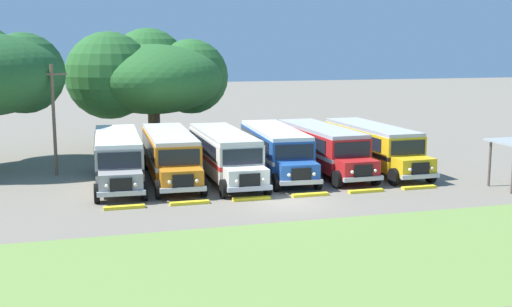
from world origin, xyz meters
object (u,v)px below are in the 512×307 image
Objects in this scene: parked_bus_slot_1 at (170,153)px; broad_shade_tree at (150,76)px; parked_bus_slot_0 at (118,156)px; parked_bus_slot_3 at (276,148)px; parked_bus_slot_4 at (322,146)px; parked_bus_slot_2 at (224,153)px; utility_pole at (54,116)px; parked_bus_slot_5 at (373,145)px.

broad_shade_tree is (0.42, 12.54, 4.03)m from parked_bus_slot_1.
parked_bus_slot_0 and parked_bus_slot_3 have the same top height.
parked_bus_slot_0 is 1.00× the size of parked_bus_slot_4.
parked_bus_slot_2 is at bearing -85.89° from parked_bus_slot_4.
broad_shade_tree reaches higher than utility_pole.
parked_bus_slot_3 is at bearing -13.53° from utility_pole.
utility_pole reaches higher than parked_bus_slot_0.
parked_bus_slot_5 is 0.86× the size of broad_shade_tree.
parked_bus_slot_0 is 3.07m from parked_bus_slot_1.
parked_bus_slot_4 is at bearing -11.22° from utility_pole.
parked_bus_slot_2 is at bearing 86.34° from parked_bus_slot_0.
parked_bus_slot_1 is at bearing -91.90° from broad_shade_tree.
parked_bus_slot_3 is at bearing 91.80° from parked_bus_slot_1.
parked_bus_slot_1 is 1.00× the size of parked_bus_slot_2.
parked_bus_slot_1 is 1.60× the size of utility_pole.
parked_bus_slot_3 and parked_bus_slot_4 have the same top height.
parked_bus_slot_0 is at bearing -96.10° from parked_bus_slot_2.
parked_bus_slot_3 is (3.44, 0.69, 0.00)m from parked_bus_slot_2.
parked_bus_slot_2 is 0.85× the size of broad_shade_tree.
parked_bus_slot_1 and parked_bus_slot_3 have the same top height.
utility_pole is at bearing -129.55° from parked_bus_slot_0.
broad_shade_tree is (-12.69, 12.87, 4.03)m from parked_bus_slot_5.
parked_bus_slot_3 is (6.59, -0.02, 0.00)m from parked_bus_slot_1.
parked_bus_slot_5 is 1.60× the size of utility_pole.
parked_bus_slot_2 is 14.12m from broad_shade_tree.
broad_shade_tree is (-6.17, 12.56, 4.03)m from parked_bus_slot_3.
parked_bus_slot_1 is (3.07, 0.04, 0.00)m from parked_bus_slot_0.
broad_shade_tree is (-9.27, 12.62, 4.03)m from parked_bus_slot_4.
broad_shade_tree reaches higher than parked_bus_slot_5.
utility_pole is at bearing -101.29° from parked_bus_slot_5.
parked_bus_slot_0 is 0.86× the size of broad_shade_tree.
utility_pole reaches higher than parked_bus_slot_5.
parked_bus_slot_0 and parked_bus_slot_4 have the same top height.
parked_bus_slot_0 is at bearing -87.30° from parked_bus_slot_1.
parked_bus_slot_2 is 1.00× the size of parked_bus_slot_5.
broad_shade_tree is at bearing 167.08° from parked_bus_slot_0.
broad_shade_tree is 11.88m from utility_pole.
broad_shade_tree reaches higher than parked_bus_slot_2.
broad_shade_tree is (-2.74, 13.25, 4.03)m from parked_bus_slot_2.
parked_bus_slot_0 is 12.75m from parked_bus_slot_4.
parked_bus_slot_1 is at bearing -86.48° from parked_bus_slot_3.
parked_bus_slot_4 is 0.86× the size of broad_shade_tree.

